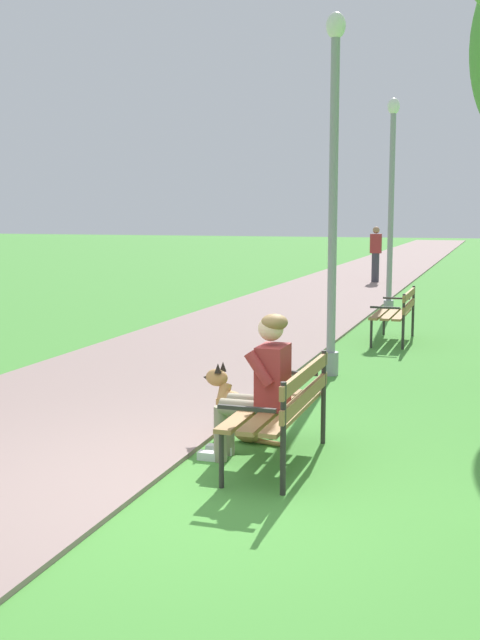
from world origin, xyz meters
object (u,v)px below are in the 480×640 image
object	(u,v)px
lamp_post_near	(333,193)
dog_shepherd	(239,413)
park_bench_near	(284,404)
person_seated_on_near_bench	(260,382)
lamp_post_mid	(391,204)
pedestrian_distant	(376,254)
park_bench_mid	(397,310)

from	to	relation	value
lamp_post_near	dog_shepherd	bearing A→B (deg)	-93.51
park_bench_near	person_seated_on_near_bench	xyz separation A→B (m)	(-0.21, 0.01, 0.17)
person_seated_on_near_bench	lamp_post_mid	distance (m)	10.03
dog_shepherd	lamp_post_mid	size ratio (longest dim) A/B	0.19
dog_shepherd	pedestrian_distant	distance (m)	16.51
park_bench_mid	person_seated_on_near_bench	xyz separation A→B (m)	(-0.31, -6.55, 0.17)
park_bench_near	lamp_post_near	distance (m)	4.11
park_bench_near	dog_shepherd	bearing A→B (deg)	136.44
park_bench_near	park_bench_mid	distance (m)	6.57
lamp_post_near	park_bench_near	bearing A→B (deg)	-84.21
park_bench_near	lamp_post_mid	xyz separation A→B (m)	(-0.48, 9.93, 1.70)
lamp_post_mid	pedestrian_distant	distance (m)	7.33
dog_shepherd	lamp_post_near	size ratio (longest dim) A/B	0.19
person_seated_on_near_bench	pedestrian_distant	distance (m)	17.06
person_seated_on_near_bench	dog_shepherd	world-z (taller)	person_seated_on_near_bench
lamp_post_near	pedestrian_distant	size ratio (longest dim) A/B	2.70
person_seated_on_near_bench	pedestrian_distant	size ratio (longest dim) A/B	0.76
lamp_post_near	pedestrian_distant	world-z (taller)	lamp_post_near
person_seated_on_near_bench	lamp_post_mid	bearing A→B (deg)	91.59
lamp_post_near	park_bench_mid	bearing A→B (deg)	80.71
person_seated_on_near_bench	pedestrian_distant	xyz separation A→B (m)	(-1.62, 16.98, 0.16)
dog_shepherd	lamp_post_near	bearing A→B (deg)	86.49
park_bench_near	lamp_post_near	bearing A→B (deg)	95.79
park_bench_mid	dog_shepherd	distance (m)	6.07
lamp_post_near	person_seated_on_near_bench	bearing A→B (deg)	-87.41
person_seated_on_near_bench	pedestrian_distant	world-z (taller)	pedestrian_distant
park_bench_mid	lamp_post_near	xyz separation A→B (m)	(-0.47, -2.89, 1.79)
park_bench_near	person_seated_on_near_bench	distance (m)	0.27
park_bench_mid	pedestrian_distant	size ratio (longest dim) A/B	0.91
dog_shepherd	lamp_post_mid	bearing A→B (deg)	89.49
pedestrian_distant	park_bench_mid	bearing A→B (deg)	-79.53
park_bench_mid	person_seated_on_near_bench	world-z (taller)	person_seated_on_near_bench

